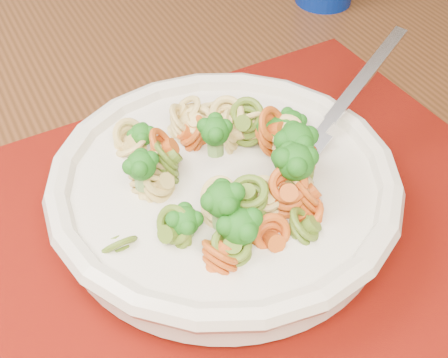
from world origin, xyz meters
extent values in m
cube|color=#512D16|center=(0.33, 0.49, 0.75)|extent=(1.79, 1.41, 0.04)
cube|color=#512D16|center=(0.89, 1.12, 0.36)|extent=(0.09, 0.09, 0.73)
cube|color=#641104|center=(0.29, 0.37, 0.77)|extent=(0.56, 0.49, 0.00)
cylinder|color=beige|center=(0.28, 0.38, 0.78)|extent=(0.11, 0.11, 0.01)
cylinder|color=beige|center=(0.28, 0.38, 0.80)|extent=(0.25, 0.25, 0.03)
torus|color=beige|center=(0.28, 0.38, 0.81)|extent=(0.27, 0.27, 0.02)
camera|label=1|loc=(0.22, 0.04, 1.14)|focal=50.00mm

